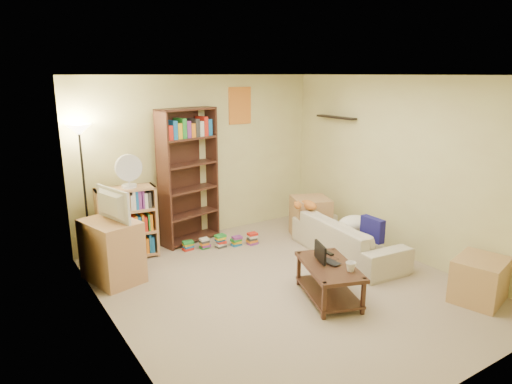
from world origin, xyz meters
TOP-DOWN VIEW (x-y plane):
  - room at (0.00, 0.01)m, footprint 4.50×4.54m
  - sofa at (1.31, 0.30)m, footprint 1.97×1.07m
  - navy_pillow at (1.36, -0.11)m, footprint 0.11×0.35m
  - cream_blanket at (1.44, 0.33)m, footprint 0.49×0.35m
  - tabby_cat at (1.14, 1.02)m, footprint 0.42×0.18m
  - coffee_table at (0.23, -0.52)m, footprint 0.81×1.07m
  - laptop at (0.31, -0.46)m, footprint 0.33×0.24m
  - laptop_screen at (0.18, -0.42)m, footprint 0.12×0.30m
  - mug at (0.31, -0.78)m, footprint 0.19×0.19m
  - tv_remote at (0.44, -0.26)m, footprint 0.06×0.17m
  - tv_stand at (-1.70, 1.31)m, footprint 0.68×0.83m
  - television at (-1.70, 1.31)m, footprint 0.74×0.43m
  - tall_bookshelf at (-0.30, 2.05)m, footprint 0.96×0.50m
  - short_bookshelf at (-1.31, 1.91)m, footprint 0.82×0.40m
  - desk_fan at (-1.25, 1.86)m, footprint 0.36×0.20m
  - floor_lamp at (-1.80, 2.05)m, footprint 0.32×0.32m
  - side_table at (1.39, 1.22)m, footprint 0.71×0.71m
  - end_cabinet at (1.65, -1.47)m, footprint 0.71×0.64m
  - book_stacks at (-0.01, 1.56)m, footprint 1.07×0.43m

SIDE VIEW (x-z plane):
  - book_stacks at x=-0.01m, z-range -0.01..0.18m
  - end_cabinet at x=1.65m, z-range 0.00..0.50m
  - sofa at x=1.31m, z-range 0.00..0.53m
  - coffee_table at x=0.23m, z-range 0.06..0.48m
  - side_table at x=1.39m, z-range 0.00..0.63m
  - tv_stand at x=-1.70m, z-range 0.00..0.78m
  - tv_remote at x=0.44m, z-range 0.42..0.44m
  - laptop at x=0.31m, z-range 0.42..0.44m
  - cream_blanket at x=1.44m, z-range 0.35..0.56m
  - mug at x=0.31m, z-range 0.42..0.52m
  - short_bookshelf at x=-1.31m, z-range 0.00..1.02m
  - navy_pillow at x=1.36m, z-range 0.35..0.67m
  - laptop_screen at x=0.18m, z-range 0.44..0.65m
  - tabby_cat at x=1.14m, z-range 0.53..0.68m
  - television at x=-1.70m, z-range 0.78..1.18m
  - tall_bookshelf at x=-0.30m, z-range 0.06..2.09m
  - desk_fan at x=-1.25m, z-range 1.02..1.48m
  - floor_lamp at x=-1.80m, z-range 0.56..2.46m
  - room at x=0.00m, z-range 0.36..2.88m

